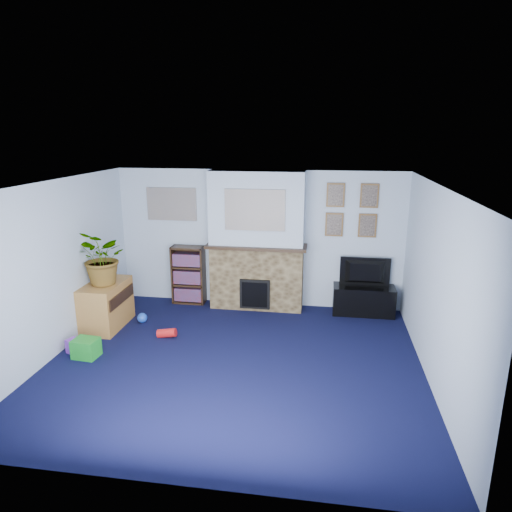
% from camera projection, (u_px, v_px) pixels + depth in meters
% --- Properties ---
extents(floor, '(5.00, 4.50, 0.01)m').
position_uv_depth(floor, '(234.00, 363.00, 6.17)').
color(floor, black).
rests_on(floor, ground).
extents(ceiling, '(5.00, 4.50, 0.01)m').
position_uv_depth(ceiling, '(232.00, 185.00, 5.54)').
color(ceiling, white).
rests_on(ceiling, wall_back).
extents(wall_back, '(5.00, 0.04, 2.40)m').
position_uv_depth(wall_back, '(258.00, 239.00, 8.00)').
color(wall_back, '#AFC0D4').
rests_on(wall_back, ground).
extents(wall_front, '(5.00, 0.04, 2.40)m').
position_uv_depth(wall_front, '(178.00, 364.00, 3.71)').
color(wall_front, '#AFC0D4').
rests_on(wall_front, ground).
extents(wall_left, '(0.04, 4.50, 2.40)m').
position_uv_depth(wall_left, '(53.00, 270.00, 6.22)').
color(wall_left, '#AFC0D4').
rests_on(wall_left, ground).
extents(wall_right, '(0.04, 4.50, 2.40)m').
position_uv_depth(wall_right, '(436.00, 288.00, 5.49)').
color(wall_right, '#AFC0D4').
rests_on(wall_right, ground).
extents(chimney_breast, '(1.72, 0.50, 2.40)m').
position_uv_depth(chimney_breast, '(257.00, 242.00, 7.81)').
color(chimney_breast, brown).
rests_on(chimney_breast, ground).
extents(collage_main, '(1.00, 0.03, 0.68)m').
position_uv_depth(collage_main, '(255.00, 210.00, 7.45)').
color(collage_main, gray).
rests_on(collage_main, chimney_breast).
extents(collage_left, '(0.90, 0.03, 0.58)m').
position_uv_depth(collage_left, '(172.00, 204.00, 8.06)').
color(collage_left, gray).
rests_on(collage_left, wall_back).
extents(portrait_tl, '(0.30, 0.03, 0.40)m').
position_uv_depth(portrait_tl, '(336.00, 195.00, 7.58)').
color(portrait_tl, brown).
rests_on(portrait_tl, wall_back).
extents(portrait_tr, '(0.30, 0.03, 0.40)m').
position_uv_depth(portrait_tr, '(369.00, 196.00, 7.50)').
color(portrait_tr, brown).
rests_on(portrait_tr, wall_back).
extents(portrait_bl, '(0.30, 0.03, 0.40)m').
position_uv_depth(portrait_bl, '(334.00, 225.00, 7.71)').
color(portrait_bl, brown).
rests_on(portrait_bl, wall_back).
extents(portrait_br, '(0.30, 0.03, 0.40)m').
position_uv_depth(portrait_br, '(367.00, 226.00, 7.63)').
color(portrait_br, brown).
rests_on(portrait_br, wall_back).
extents(tv_stand, '(1.03, 0.43, 0.49)m').
position_uv_depth(tv_stand, '(363.00, 301.00, 7.78)').
color(tv_stand, black).
rests_on(tv_stand, ground).
extents(television, '(0.84, 0.12, 0.48)m').
position_uv_depth(television, '(365.00, 273.00, 7.67)').
color(television, black).
rests_on(television, tv_stand).
extents(bookshelf, '(0.58, 0.28, 1.05)m').
position_uv_depth(bookshelf, '(189.00, 276.00, 8.23)').
color(bookshelf, black).
rests_on(bookshelf, ground).
extents(sideboard, '(0.52, 0.93, 0.73)m').
position_uv_depth(sideboard, '(107.00, 306.00, 7.24)').
color(sideboard, '#A57235').
rests_on(sideboard, ground).
extents(potted_plant, '(1.01, 0.98, 0.86)m').
position_uv_depth(potted_plant, '(104.00, 258.00, 6.97)').
color(potted_plant, '#26661E').
rests_on(potted_plant, sideboard).
extents(mantel_clock, '(0.10, 0.06, 0.14)m').
position_uv_depth(mantel_clock, '(249.00, 241.00, 7.77)').
color(mantel_clock, gold).
rests_on(mantel_clock, chimney_breast).
extents(mantel_candle, '(0.05, 0.05, 0.17)m').
position_uv_depth(mantel_candle, '(272.00, 241.00, 7.71)').
color(mantel_candle, '#B2BFC6').
rests_on(mantel_candle, chimney_breast).
extents(mantel_teddy, '(0.12, 0.12, 0.12)m').
position_uv_depth(mantel_teddy, '(222.00, 240.00, 7.84)').
color(mantel_teddy, gray).
rests_on(mantel_teddy, chimney_breast).
extents(mantel_can, '(0.06, 0.06, 0.13)m').
position_uv_depth(mantel_can, '(300.00, 243.00, 7.65)').
color(mantel_can, purple).
rests_on(mantel_can, chimney_breast).
extents(green_crate, '(0.35, 0.29, 0.26)m').
position_uv_depth(green_crate, '(86.00, 348.00, 6.30)').
color(green_crate, '#198C26').
rests_on(green_crate, ground).
extents(toy_ball, '(0.16, 0.16, 0.16)m').
position_uv_depth(toy_ball, '(142.00, 317.00, 7.44)').
color(toy_ball, blue).
rests_on(toy_ball, ground).
extents(toy_block, '(0.21, 0.21, 0.20)m').
position_uv_depth(toy_block, '(74.00, 345.00, 6.43)').
color(toy_block, purple).
rests_on(toy_block, ground).
extents(toy_tube, '(0.30, 0.13, 0.17)m').
position_uv_depth(toy_tube, '(167.00, 333.00, 6.91)').
color(toy_tube, red).
rests_on(toy_tube, ground).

